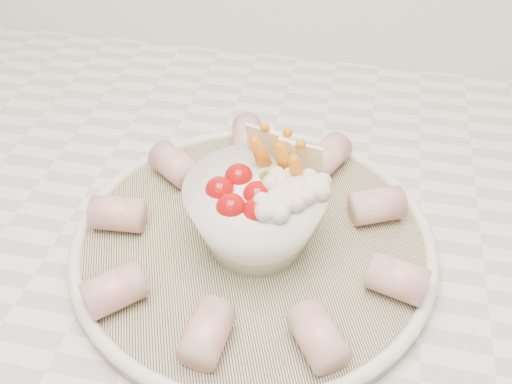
# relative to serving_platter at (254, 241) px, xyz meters

# --- Properties ---
(serving_platter) EXTENTS (0.43, 0.43, 0.02)m
(serving_platter) POSITION_rel_serving_platter_xyz_m (0.00, 0.00, 0.00)
(serving_platter) COLOR navy
(serving_platter) RESTS_ON kitchen_counter
(veggie_bowl) EXTENTS (0.12, 0.12, 0.10)m
(veggie_bowl) POSITION_rel_serving_platter_xyz_m (0.01, -0.00, 0.04)
(veggie_bowl) COLOR white
(veggie_bowl) RESTS_ON serving_platter
(cured_meat_rolls) EXTENTS (0.31, 0.30, 0.03)m
(cured_meat_rolls) POSITION_rel_serving_platter_xyz_m (0.00, -0.00, 0.02)
(cured_meat_rolls) COLOR #B25152
(cured_meat_rolls) RESTS_ON serving_platter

